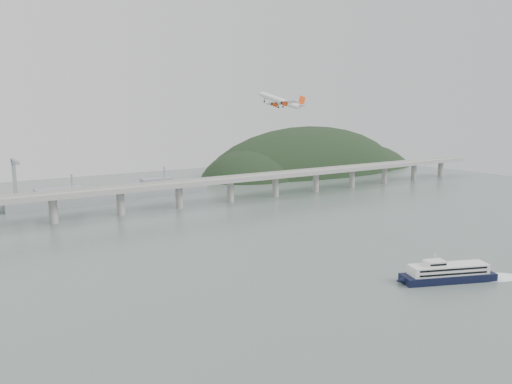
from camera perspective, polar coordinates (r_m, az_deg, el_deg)
ground at (r=249.39m, az=7.18°, el=-9.94°), size 900.00×900.00×0.00m
bridge at (r=412.02m, az=-11.47°, el=0.23°), size 800.00×22.00×23.90m
headland at (r=680.43m, az=6.92°, el=0.82°), size 365.00×155.00×156.00m
ferry at (r=262.04m, az=21.10°, el=-8.65°), size 72.65×36.15×14.47m
airliner at (r=311.78m, az=2.96°, el=10.30°), size 36.27×32.65×12.27m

